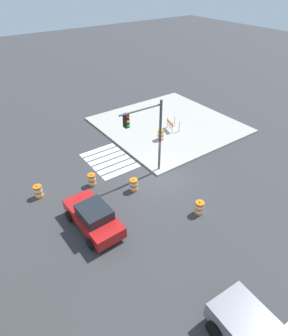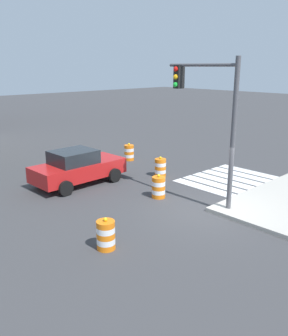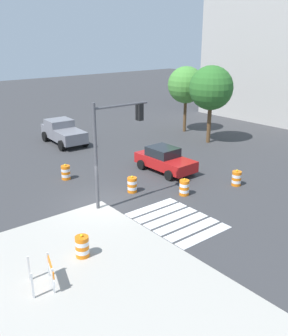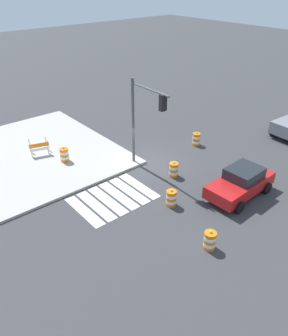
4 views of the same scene
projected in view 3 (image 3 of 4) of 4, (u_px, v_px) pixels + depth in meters
The scene contains 15 objects.
ground_plane at pixel (102, 204), 20.54m from camera, with size 120.00×120.00×0.00m, color #38383A.
sidewalk_corner at pixel (47, 309), 12.57m from camera, with size 12.00×12.00×0.15m, color #ADA89E.
crosswalk_stripes at pixel (176, 220), 18.66m from camera, with size 4.35×3.20×0.02m.
sports_car at pixel (165, 160), 25.12m from camera, with size 4.35×2.24×1.63m.
pickup_truck at pixel (62, 132), 31.62m from camera, with size 5.25×2.57×1.92m.
traffic_barrel_near_corner at pixel (236, 178), 22.87m from camera, with size 0.56×0.56×1.02m.
traffic_barrel_crosswalk_end at pixel (66, 172), 23.85m from camera, with size 0.56×0.56×1.02m.
traffic_barrel_median_near at pixel (184, 188), 21.51m from camera, with size 0.56×0.56×1.02m.
traffic_barrel_median_far at pixel (132, 185), 21.91m from camera, with size 0.56×0.56×1.02m.
traffic_barrel_on_sidewalk at pixel (82, 246), 15.28m from camera, with size 0.56×0.56×1.02m.
construction_barricade at pixel (47, 271), 13.47m from camera, with size 1.41×1.10×1.00m.
traffic_light_pole at pixel (114, 135), 19.09m from camera, with size 0.47×3.29×5.50m.
street_tree_streetside_near at pixel (211, 88), 30.60m from camera, with size 3.59×3.59×6.38m.
street_tree_streetside_mid at pixel (186, 85), 34.30m from camera, with size 3.33×3.33×6.01m.
office_building_far at pixel (286, 20), 39.26m from camera, with size 14.00×10.00×20.17m, color #B2ADA8.
Camera 3 is at (16.02, -9.90, 8.75)m, focal length 40.30 mm.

